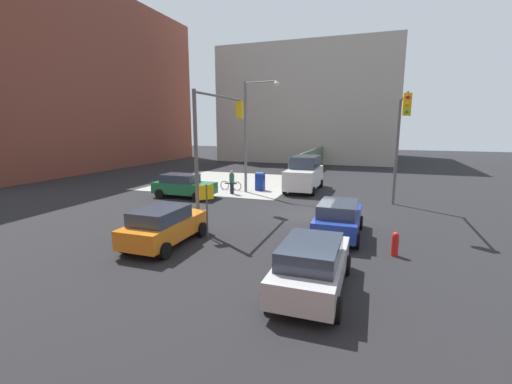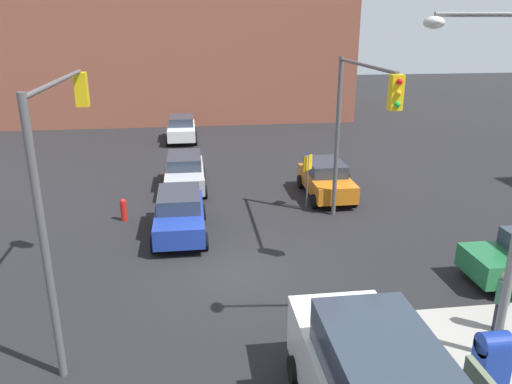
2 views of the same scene
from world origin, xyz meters
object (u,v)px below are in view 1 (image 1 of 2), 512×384
Objects in this scene: traffic_signal_se_corner at (401,130)px; coupe_blue at (338,218)px; mailbox_blue at (260,181)px; fire_hydrant at (395,244)px; van_white_delivery at (304,174)px; bicycle_leaning_on_fence at (231,186)px; smokestack at (165,113)px; traffic_signal_nw_corner at (217,131)px; pedestrian_crossing at (232,182)px; street_lamp_corner at (250,129)px; coupe_green at (183,185)px; bicycle_at_crosswalk at (141,234)px; coupe_silver at (312,264)px; coupe_orange at (164,225)px.

traffic_signal_se_corner reaches higher than coupe_blue.
mailbox_blue reaches higher than fire_hydrant.
van_white_delivery reaches higher than bicycle_leaning_on_fence.
traffic_signal_nw_corner is at bearing -142.60° from smokestack.
pedestrian_crossing is at bearing 143.13° from mailbox_blue.
coupe_blue is (-8.47, -7.33, -3.86)m from street_lamp_corner.
coupe_green is (-29.14, -20.84, -6.22)m from smokestack.
fire_hydrant is 2.88m from coupe_blue.
traffic_signal_se_corner reaches higher than coupe_green.
bicycle_at_crosswalk is at bearing -174.49° from bicycle_leaning_on_fence.
coupe_silver is 16.64m from van_white_delivery.
van_white_delivery is at bearing -69.68° from mailbox_blue.
traffic_signal_nw_corner is at bearing 80.95° from coupe_blue.
pedestrian_crossing is at bearing 49.31° from fire_hydrant.
mailbox_blue is (1.04, -0.43, -3.94)m from street_lamp_corner.
fire_hydrant is 13.78m from van_white_delivery.
smokestack is 2.17× the size of traffic_signal_nw_corner.
fire_hydrant is 0.54× the size of bicycle_at_crosswalk.
street_lamp_corner is at bearing 43.46° from fire_hydrant.
pedestrian_crossing is (-2.00, 1.50, 0.13)m from mailbox_blue.
coupe_silver reaches higher than bicycle_leaning_on_fence.
coupe_blue is at bearing -1.84° from coupe_silver.
traffic_signal_nw_corner is 9.38m from bicycle_leaning_on_fence.
fire_hydrant is 14.12m from pedestrian_crossing.
smokestack is at bearing 38.46° from coupe_silver.
bicycle_leaning_on_fence is 12.46m from bicycle_at_crosswalk.
bicycle_at_crosswalk is at bearing 161.61° from traffic_signal_nw_corner.
smokestack is 35.81m from mailbox_blue.
coupe_silver is 2.57× the size of pedestrian_crossing.
fire_hydrant is at bearing -126.23° from coupe_blue.
smokestack reaches higher than van_white_delivery.
fire_hydrant is at bearing 177.64° from traffic_signal_se_corner.
pedestrian_crossing reaches higher than bicycle_at_crosswalk.
coupe_silver is at bearing 178.16° from coupe_blue.
coupe_blue is 8.65m from bicycle_at_crosswalk.
street_lamp_corner is 1.89× the size of coupe_blue.
coupe_orange is at bearing -169.02° from bicycle_leaning_on_fence.
fire_hydrant is at bearing -79.97° from bicycle_at_crosswalk.
traffic_signal_se_corner is 13.56m from coupe_orange.
street_lamp_corner is (7.46, 0.93, 0.05)m from traffic_signal_nw_corner.
bicycle_at_crosswalk is (-4.51, 1.50, -4.30)m from traffic_signal_nw_corner.
bicycle_at_crosswalk reaches higher than fire_hydrant.
street_lamp_corner is 6.27m from coupe_green.
coupe_green reaches higher than fire_hydrant.
pedestrian_crossing is at bearing 17.12° from traffic_signal_nw_corner.
fire_hydrant is 9.18m from coupe_orange.
pedestrian_crossing is (1.92, 11.00, -3.75)m from traffic_signal_se_corner.
coupe_green is (-4.28, 4.16, 0.08)m from mailbox_blue.
fire_hydrant is 0.22× the size of coupe_blue.
traffic_signal_nw_corner is 5.94m from coupe_orange.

